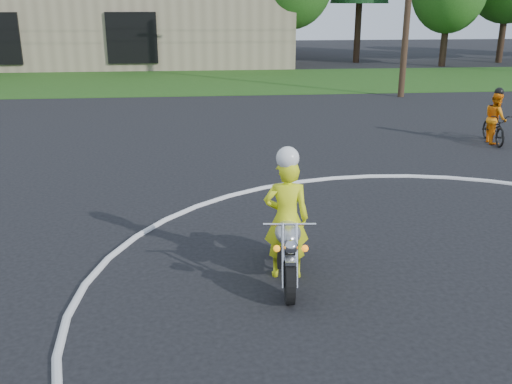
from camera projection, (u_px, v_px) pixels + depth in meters
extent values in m
cube|color=#1E4714|center=(274.00, 80.00, 30.98)|extent=(120.00, 10.00, 0.02)
torus|color=silver|center=(487.00, 296.00, 8.35)|extent=(12.12, 12.12, 0.12)
cylinder|color=black|center=(290.00, 282.00, 8.10)|extent=(0.19, 0.66, 0.65)
cylinder|color=black|center=(284.00, 240.00, 9.53)|extent=(0.19, 0.66, 0.65)
cube|color=black|center=(286.00, 251.00, 8.83)|extent=(0.35, 0.62, 0.32)
ellipsoid|color=silver|center=(288.00, 232.00, 8.49)|extent=(0.45, 0.72, 0.30)
cube|color=black|center=(286.00, 222.00, 9.02)|extent=(0.34, 0.67, 0.11)
cylinder|color=silver|center=(283.00, 255.00, 8.06)|extent=(0.08, 0.39, 0.87)
cylinder|color=white|center=(297.00, 255.00, 8.06)|extent=(0.08, 0.39, 0.87)
cube|color=silver|center=(290.00, 261.00, 7.97)|extent=(0.17, 0.25, 0.05)
cylinder|color=white|center=(290.00, 224.00, 8.11)|extent=(0.75, 0.11, 0.04)
sphere|color=silver|center=(291.00, 247.00, 7.81)|extent=(0.19, 0.19, 0.19)
sphere|color=orange|center=(277.00, 249.00, 7.84)|extent=(0.10, 0.10, 0.10)
sphere|color=orange|center=(305.00, 248.00, 7.84)|extent=(0.10, 0.10, 0.10)
cylinder|color=white|center=(295.00, 246.00, 9.27)|extent=(0.16, 0.87, 0.09)
imported|color=#E8F419|center=(286.00, 219.00, 8.71)|extent=(0.73, 0.52, 1.91)
sphere|color=white|center=(288.00, 158.00, 8.35)|extent=(0.34, 0.34, 0.34)
imported|color=black|center=(494.00, 128.00, 17.26)|extent=(0.85, 1.82, 0.92)
imported|color=orange|center=(496.00, 118.00, 17.16)|extent=(0.68, 0.82, 1.53)
sphere|color=black|center=(499.00, 92.00, 16.91)|extent=(0.27, 0.27, 0.27)
cube|color=black|center=(132.00, 38.00, 34.21)|extent=(3.00, 0.16, 3.00)
cylinder|color=#382619|center=(291.00, 41.00, 37.26)|extent=(0.44, 0.44, 3.24)
cylinder|color=#382619|center=(358.00, 33.00, 39.51)|extent=(0.44, 0.44, 3.96)
cylinder|color=#382619|center=(444.00, 44.00, 37.32)|extent=(0.44, 0.44, 2.88)
cylinder|color=#382619|center=(502.00, 36.00, 39.57)|extent=(0.44, 0.44, 3.60)
cylinder|color=#382619|center=(229.00, 43.00, 37.88)|extent=(0.44, 0.44, 2.88)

